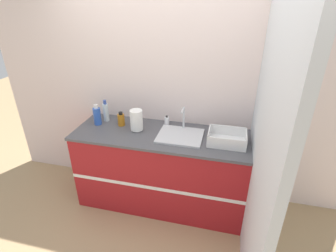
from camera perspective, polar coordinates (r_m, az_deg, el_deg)
ground_plane at (r=3.16m, az=-2.98°, el=-19.62°), size 12.00×12.00×0.00m
wall_back at (r=3.01m, az=0.21°, el=7.67°), size 4.30×0.06×2.60m
wall_right at (r=2.62m, az=19.53°, el=2.99°), size 0.06×2.66×2.60m
counter_cabinet at (r=3.09m, az=-1.42°, el=-9.29°), size 1.92×0.69×0.93m
sink at (r=2.78m, az=2.71°, el=-1.92°), size 0.47×0.40×0.27m
paper_towel_roll at (r=2.87m, az=-6.88°, el=1.23°), size 0.14×0.14×0.24m
dish_rack at (r=2.72m, az=12.68°, el=-2.81°), size 0.38×0.29×0.12m
bottle_amber at (r=3.04m, az=-10.17°, el=1.41°), size 0.08×0.08×0.16m
bottle_blue at (r=3.11m, az=-15.16°, el=2.20°), size 0.09×0.09×0.24m
bottle_clear at (r=3.17m, az=-13.38°, el=3.04°), size 0.07×0.07×0.26m
soap_dispenser at (r=3.00m, az=-0.27°, el=1.12°), size 0.05×0.05×0.11m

